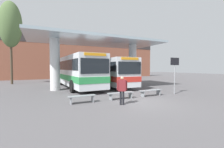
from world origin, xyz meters
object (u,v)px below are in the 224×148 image
info_sign_platform (175,68)px  waiting_bench_near_pillar (151,91)px  waiting_bench_far_platform (121,94)px  parked_car_street (118,73)px  transit_bus_center_bay (106,71)px  waiting_bench_mid_platform (82,97)px  poplar_tree_behind_left (10,25)px  transit_bus_left_bay (76,70)px  pedestrian_waiting (122,88)px

info_sign_platform → waiting_bench_near_pillar: bearing=175.4°
waiting_bench_far_platform → parked_car_street: (9.68, 18.74, 0.76)m
transit_bus_center_bay → parked_car_street: transit_bus_center_bay is taller
waiting_bench_mid_platform → info_sign_platform: (7.59, -0.18, 1.77)m
waiting_bench_mid_platform → poplar_tree_behind_left: poplar_tree_behind_left is taller
transit_bus_left_bay → poplar_tree_behind_left: poplar_tree_behind_left is taller
transit_bus_center_bay → parked_car_street: bearing=-122.3°
info_sign_platform → poplar_tree_behind_left: size_ratio=0.27×
transit_bus_left_bay → waiting_bench_mid_platform: size_ratio=6.70×
waiting_bench_far_platform → pedestrian_waiting: size_ratio=1.17×
transit_bus_center_bay → waiting_bench_far_platform: size_ratio=6.08×
transit_bus_center_bay → waiting_bench_near_pillar: (0.20, -8.11, -1.40)m
poplar_tree_behind_left → pedestrian_waiting: bearing=-64.7°
transit_bus_left_bay → parked_car_street: transit_bus_left_bay is taller
transit_bus_center_bay → waiting_bench_far_platform: bearing=75.5°
waiting_bench_near_pillar → info_sign_platform: (2.29, -0.18, 1.76)m
waiting_bench_near_pillar → waiting_bench_mid_platform: size_ratio=1.14×
waiting_bench_near_pillar → parked_car_street: 20.04m
waiting_bench_far_platform → info_sign_platform: 5.21m
waiting_bench_mid_platform → poplar_tree_behind_left: bearing=111.0°
waiting_bench_far_platform → waiting_bench_mid_platform: bearing=180.0°
waiting_bench_far_platform → pedestrian_waiting: (-0.72, -1.42, 0.65)m
transit_bus_center_bay → poplar_tree_behind_left: bearing=-29.2°
transit_bus_left_bay → waiting_bench_far_platform: 7.86m
info_sign_platform → poplar_tree_behind_left: (-13.20, 14.78, 5.64)m
transit_bus_center_bay → pedestrian_waiting: (-3.13, -9.53, -0.74)m
poplar_tree_behind_left → parked_car_street: bearing=13.0°
transit_bus_left_bay → poplar_tree_behind_left: 11.48m
pedestrian_waiting → parked_car_street: bearing=91.1°
transit_bus_left_bay → parked_car_street: (11.05, 11.14, -0.75)m
transit_bus_left_bay → info_sign_platform: 9.99m
parked_car_street → transit_bus_center_bay: bearing=-125.8°
parked_car_street → waiting_bench_near_pillar: bearing=-112.1°
waiting_bench_mid_platform → poplar_tree_behind_left: 17.30m
waiting_bench_mid_platform → pedestrian_waiting: (1.97, -1.42, 0.66)m
transit_bus_center_bay → transit_bus_left_bay: bearing=9.8°
poplar_tree_behind_left → parked_car_street: size_ratio=2.51×
info_sign_platform → parked_car_street: 19.54m
transit_bus_left_bay → info_sign_platform: transit_bus_left_bay is taller
transit_bus_center_bay → waiting_bench_far_platform: (-2.41, -8.11, -1.39)m
transit_bus_left_bay → parked_car_street: bearing=-137.6°
pedestrian_waiting → parked_car_street: parked_car_street is taller
transit_bus_left_bay → waiting_bench_near_pillar: 8.70m
waiting_bench_far_platform → waiting_bench_near_pillar: bearing=0.0°
waiting_bench_mid_platform → info_sign_platform: 7.79m
transit_bus_left_bay → pedestrian_waiting: size_ratio=6.86×
pedestrian_waiting → parked_car_street: 22.69m
waiting_bench_far_platform → parked_car_street: parked_car_street is taller
waiting_bench_mid_platform → transit_bus_left_bay: bearing=80.1°
transit_bus_center_bay → waiting_bench_near_pillar: size_ratio=6.11×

